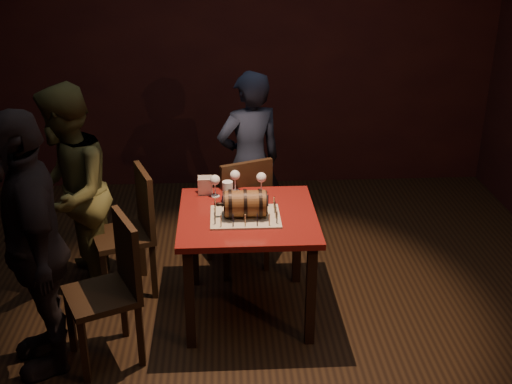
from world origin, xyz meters
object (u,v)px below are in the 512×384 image
chair_left_rear (133,225)px  person_back (250,162)px  chair_left_front (113,282)px  barrel_cake (245,204)px  wine_glass_right (261,178)px  person_left_rear (69,194)px  person_left_front (34,245)px  wine_glass_mid (235,176)px  pint_of_ale (228,192)px  chair_back (241,209)px  pub_table (248,229)px  wine_glass_left (215,181)px

chair_left_rear → person_back: 1.10m
chair_left_rear → chair_left_front: bearing=-91.7°
barrel_cake → chair_left_front: size_ratio=0.35×
barrel_cake → person_back: person_back is taller
wine_glass_right → person_left_rear: 1.34m
barrel_cake → chair_left_front: 0.95m
wine_glass_right → person_left_front: bearing=-149.7°
wine_glass_mid → person_back: 0.63m
wine_glass_mid → chair_left_rear: bearing=-176.9°
person_left_front → wine_glass_mid: bearing=105.4°
person_back → chair_left_front: bearing=37.7°
pint_of_ale → chair_back: size_ratio=0.16×
barrel_cake → person_back: (0.08, 1.03, -0.11)m
chair_left_rear → person_left_front: bearing=-118.8°
pub_table → chair_left_rear: 0.88m
person_back → pint_of_ale: bearing=56.5°
pint_of_ale → person_back: (0.18, 0.78, -0.08)m
pub_table → barrel_cake: size_ratio=2.75×
pub_table → person_left_front: 1.35m
barrel_cake → person_back: 1.04m
chair_left_front → person_left_rear: person_left_rear is taller
pub_table → person_back: 0.98m
wine_glass_left → chair_back: 0.48m
wine_glass_left → person_left_front: size_ratio=0.10×
wine_glass_mid → chair_back: size_ratio=0.17×
chair_back → person_back: person_back is taller
pub_table → person_left_rear: person_left_rear is taller
pub_table → person_back: size_ratio=0.61×
wine_glass_mid → pint_of_ale: size_ratio=1.07×
pub_table → chair_back: size_ratio=0.97×
pub_table → barrel_cake: 0.22m
barrel_cake → pint_of_ale: barrel_cake is taller
pub_table → chair_left_rear: bearing=157.4°
person_left_rear → person_left_front: bearing=-6.0°
pint_of_ale → person_back: size_ratio=0.10×
person_left_front → chair_left_rear: bearing=130.8°
chair_left_rear → person_left_front: 0.97m
pub_table → wine_glass_left: size_ratio=5.59×
wine_glass_mid → chair_left_front: (-0.76, -0.81, -0.34)m
wine_glass_right → person_back: bearing=94.6°
person_left_front → pub_table: bearing=90.4°
pub_table → person_back: person_back is taller
chair_back → person_left_rear: size_ratio=0.60×
wine_glass_left → person_left_rear: 1.02m
wine_glass_left → person_left_front: (-1.04, -0.77, -0.05)m
wine_glass_mid → person_left_front: size_ratio=0.10×
chair_back → person_back: bearing=78.6°
wine_glass_right → pint_of_ale: wine_glass_right is taller
wine_glass_mid → chair_back: bearing=76.3°
chair_left_rear → chair_left_front: size_ratio=1.00×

